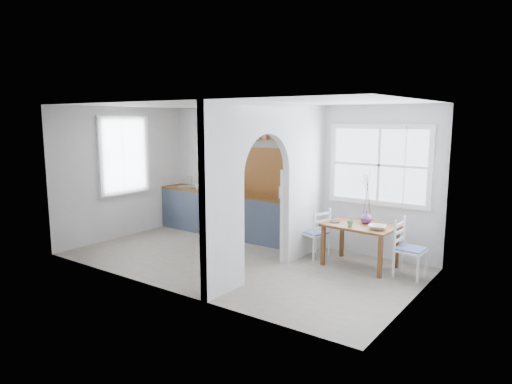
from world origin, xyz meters
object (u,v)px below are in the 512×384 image
Objects in this scene: chair_right at (411,249)px; vase at (366,217)px; dining_table at (360,246)px; chair_left at (315,232)px; kettle at (283,191)px.

vase is at bearing 79.93° from chair_right.
chair_left is at bearing 179.53° from dining_table.
dining_table is 0.47m from vase.
chair_left is 3.39× the size of kettle.
kettle is at bearing 172.84° from vase.
vase is (-0.79, 0.18, 0.35)m from chair_right.
vase reaches higher than chair_left.
chair_right is (1.68, -0.10, 0.02)m from chair_left.
kettle is (-0.85, 0.30, 0.60)m from chair_left.
chair_right is at bearing 106.44° from chair_left.
kettle reaches higher than chair_left.
chair_right is 0.88m from vase.
dining_table is at bearing 90.39° from chair_right.
dining_table is 1.29× the size of chair_left.
chair_right is (0.82, -0.03, 0.10)m from dining_table.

